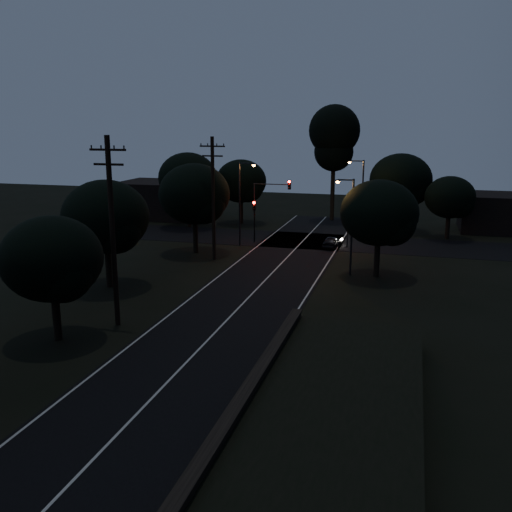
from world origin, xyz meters
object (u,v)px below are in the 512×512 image
Objects in this scene: utility_pole_mid at (112,229)px; tall_pine at (334,137)px; signal_mast at (271,199)px; signal_right at (348,218)px; car at (332,242)px; utility_pole_far at (213,197)px; streetlight_b at (360,194)px; streetlight_c at (350,220)px; streetlight_a at (241,198)px; signal_left at (254,214)px.

utility_pole_mid is 0.80× the size of tall_pine.
signal_mast is at bearing -104.62° from tall_pine.
car is (-1.40, -0.49, -2.29)m from signal_right.
utility_pole_far is 13.53m from signal_right.
streetlight_b is 1.07× the size of streetlight_c.
signal_mast is at bearing 39.77° from streetlight_a.
signal_mast is at bearing 82.96° from utility_pole_mid.
signal_left is 1.28× the size of car.
signal_right is 7.66m from signal_mast.
utility_pole_mid is 23.04m from streetlight_a.
utility_pole_mid is at bearing 75.26° from car.
signal_right is at bearing -100.00° from streetlight_b.
utility_pole_mid is 2.68× the size of signal_left.
car is (6.11, -0.50, -3.79)m from signal_mast.
utility_pole_far is 16.51m from streetlight_b.
signal_left is at bearing 136.24° from streetlight_c.
signal_right is (9.20, 0.00, 0.00)m from signal_left.
signal_left is (1.40, 24.99, -2.90)m from utility_pole_mid.
signal_mast is at bearing 0.13° from signal_left.
utility_pole_mid is at bearing -112.99° from signal_right.
streetlight_a reaches higher than streetlight_c.
car is at bearing -81.92° from tall_pine.
signal_left is at bearing 80.06° from utility_pole_far.
signal_right is 0.51× the size of streetlight_b.
tall_pine is (7.00, 23.00, 4.38)m from utility_pole_far.
utility_pole_mid reaches higher than car.
signal_left is 9.20m from signal_right.
streetlight_c is 10.56m from car.
streetlight_a is 9.56m from car.
utility_pole_far reaches higher than signal_left.
utility_pole_mid reaches higher than streetlight_b.
signal_mast reaches higher than signal_left.
streetlight_a is 1.00× the size of streetlight_b.
utility_pole_far reaches higher than signal_mast.
utility_pole_mid is at bearing -91.73° from streetlight_a.
utility_pole_mid is 2.68× the size of signal_right.
car is at bearing -4.64° from signal_mast.
streetlight_b reaches higher than signal_mast.
utility_pole_far is 12.05m from streetlight_c.
streetlight_c is at bearing -35.69° from streetlight_a.
streetlight_b is (11.31, 12.00, -0.85)m from utility_pole_far.
car is (7.80, -0.49, -2.29)m from signal_left.
signal_left is at bearing -157.95° from streetlight_b.
streetlight_b is at bearing 92.14° from streetlight_c.
signal_left reaches higher than car.
utility_pole_far is at bearing -133.30° from streetlight_b.
utility_pole_far is 3.27× the size of car.
utility_pole_mid is 27.30m from signal_right.
utility_pole_far is 24.44m from tall_pine.
signal_right reaches higher than car.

